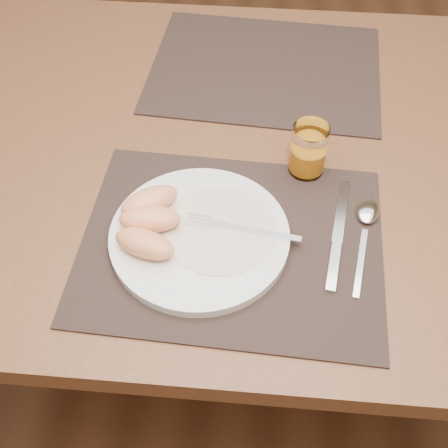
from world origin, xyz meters
TOP-DOWN VIEW (x-y plane):
  - ground at (0.00, 0.00)m, footprint 5.00×5.00m
  - table at (0.00, 0.00)m, footprint 1.40×0.90m
  - placemat_near at (-0.01, -0.22)m, footprint 0.46×0.37m
  - placemat_far at (0.02, 0.22)m, footprint 0.47×0.38m
  - plate at (-0.06, -0.22)m, footprint 0.27×0.27m
  - plate_dressing at (-0.03, -0.21)m, footprint 0.17×0.17m
  - fork at (-0.01, -0.21)m, footprint 0.18×0.04m
  - knife at (0.15, -0.21)m, footprint 0.05×0.22m
  - spoon at (0.20, -0.16)m, footprint 0.06×0.19m
  - juice_glass at (0.10, -0.06)m, footprint 0.06×0.06m
  - grapefruit_wedges at (-0.13, -0.22)m, footprint 0.11×0.16m

SIDE VIEW (x-z plane):
  - ground at x=0.00m, z-range 0.00..0.00m
  - table at x=0.00m, z-range 0.29..1.04m
  - placemat_near at x=-0.01m, z-range 0.75..0.75m
  - placemat_far at x=0.02m, z-range 0.75..0.75m
  - knife at x=0.15m, z-range 0.75..0.76m
  - spoon at x=0.20m, z-range 0.75..0.77m
  - plate at x=-0.06m, z-range 0.75..0.77m
  - plate_dressing at x=-0.03m, z-range 0.77..0.77m
  - fork at x=-0.01m, z-range 0.77..0.77m
  - grapefruit_wedges at x=-0.13m, z-range 0.77..0.81m
  - juice_glass at x=0.10m, z-range 0.75..0.84m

